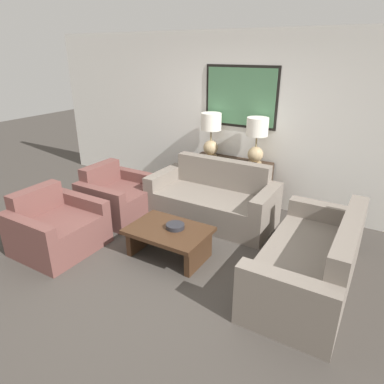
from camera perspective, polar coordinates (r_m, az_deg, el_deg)
The scene contains 11 objects.
ground_plane at distance 4.06m, azimuth -7.22°, elevation -13.08°, with size 20.00×20.00×0.00m, color #3D3833.
back_wall at distance 5.56m, azimuth 8.12°, elevation 11.71°, with size 7.49×0.12×2.65m.
console_table at distance 5.58m, azimuth 6.49°, elevation 1.64°, with size 1.26×0.39×0.76m.
table_lamp_left at distance 5.51m, azimuth 3.19°, elevation 10.12°, with size 0.32×0.32×0.70m.
table_lamp_right at distance 5.21m, azimuth 10.73°, elevation 9.04°, with size 0.32×0.32×0.70m.
couch_by_back_wall at distance 5.08m, azimuth 3.48°, elevation -1.46°, with size 1.84×0.88×0.85m.
couch_by_side at distance 3.87m, azimuth 19.29°, elevation -11.13°, with size 0.88×1.84×0.85m.
coffee_table at distance 4.19m, azimuth -3.89°, elevation -7.39°, with size 0.96×0.67×0.37m.
decorative_bowl at distance 4.13m, azimuth -2.82°, elevation -5.70°, with size 0.22×0.22×0.05m.
armchair_near_back_wall at distance 5.34m, azimuth -12.22°, elevation -0.96°, with size 0.89×0.97×0.76m.
armchair_near_camera at distance 4.66m, azimuth -21.60°, elevation -5.70°, with size 0.89×0.97×0.76m.
Camera 1 is at (2.10, -2.56, 2.35)m, focal length 32.00 mm.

